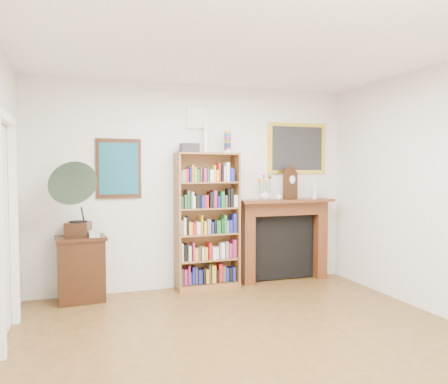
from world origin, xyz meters
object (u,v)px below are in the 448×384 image
bookshelf (207,213)px  teacup (279,197)px  bottle_right (314,192)px  mantel_clock (290,184)px  fireplace (284,232)px  gramophone (78,195)px  side_cabinet (81,269)px  bottle_left (314,191)px  flower_vase (265,195)px  cd_stack (94,234)px

bookshelf → teacup: bearing=-3.6°
bookshelf → bottle_right: bookshelf is taller
mantel_clock → teacup: mantel_clock is taller
fireplace → bottle_right: bottle_right is taller
gramophone → side_cabinet: bearing=89.8°
side_cabinet → bottle_left: bottle_left is taller
fireplace → teacup: size_ratio=16.72×
bookshelf → flower_vase: size_ratio=15.24×
gramophone → cd_stack: size_ratio=7.67×
teacup → side_cabinet: bearing=-179.2°
fireplace → bottle_left: bottle_left is taller
mantel_clock → flower_vase: 0.44m
mantel_clock → bottle_right: bearing=-19.7°
fireplace → side_cabinet: bearing=-177.6°
side_cabinet → bottle_right: bottle_right is taller
mantel_clock → teacup: (-0.20, -0.04, -0.19)m
gramophone → teacup: size_ratio=10.78×
gramophone → flower_vase: 2.54m
fireplace → cd_stack: fireplace is taller
mantel_clock → cd_stack: bearing=162.2°
fireplace → gramophone: bearing=-175.5°
bookshelf → cd_stack: 1.51m
side_cabinet → bottle_right: (3.31, 0.10, 0.90)m
side_cabinet → bottle_left: size_ratio=3.38×
cd_stack → side_cabinet: bearing=143.7°
gramophone → teacup: gramophone is taller
bottle_left → fireplace: bearing=170.4°
bottle_right → cd_stack: bearing=-176.1°
gramophone → flower_vase: gramophone is taller
fireplace → flower_vase: (-0.33, -0.06, 0.56)m
bottle_left → bottle_right: bottle_left is taller
side_cabinet → teacup: 2.84m
teacup → cd_stack: bearing=-176.5°
fireplace → gramophone: (-2.87, -0.24, 0.62)m
mantel_clock → bottle_left: (0.38, -0.03, -0.10)m
teacup → bottle_right: 0.60m
flower_vase → bottle_left: bottle_left is taller
mantel_clock → flower_vase: bearing=159.3°
gramophone → mantel_clock: size_ratio=2.01×
side_cabinet → bottle_left: (3.30, 0.05, 0.92)m
gramophone → cd_stack: 0.51m
fireplace → mantel_clock: bearing=-33.7°
bookshelf → mantel_clock: (1.27, 0.02, 0.38)m
bookshelf → side_cabinet: bearing=179.8°
bookshelf → bottle_left: size_ratio=8.94×
side_cabinet → teacup: teacup is taller
cd_stack → bottle_right: size_ratio=0.60×
gramophone → bottle_left: gramophone is taller
flower_vase → bottle_left: bearing=-1.4°
flower_vase → bottle_right: bearing=1.7°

